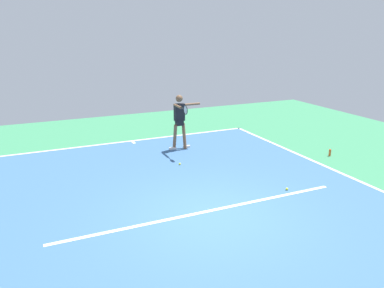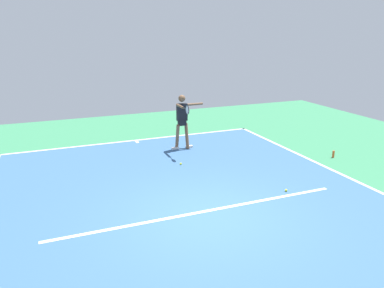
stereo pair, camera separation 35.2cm
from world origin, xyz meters
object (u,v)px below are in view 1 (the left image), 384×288
Objects in this scene: tennis_player at (180,118)px; water_bottle at (330,153)px; tennis_ball_near_player at (287,189)px; tennis_ball_by_baseline at (180,164)px.

tennis_player reaches higher than water_bottle.
tennis_player is 8.43× the size of water_bottle.
tennis_ball_near_player is 0.30× the size of water_bottle.
tennis_ball_near_player is 1.00× the size of tennis_ball_by_baseline.
tennis_player is at bearing -75.43° from tennis_ball_near_player.
water_bottle is (-2.97, -1.66, 0.08)m from tennis_ball_near_player.
water_bottle is (-4.73, 1.19, 0.08)m from tennis_ball_by_baseline.
water_bottle reaches higher than tennis_ball_near_player.
tennis_ball_by_baseline is at bearing 67.09° from tennis_player.
tennis_player reaches higher than tennis_ball_by_baseline.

